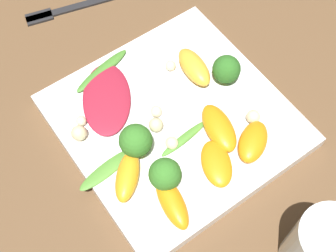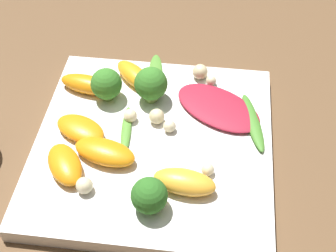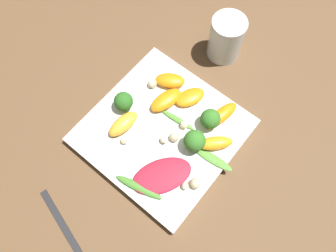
# 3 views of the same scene
# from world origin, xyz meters

# --- Properties ---
(ground_plane) EXTENTS (2.40, 2.40, 0.00)m
(ground_plane) POSITION_xyz_m (0.00, 0.00, 0.00)
(ground_plane) COLOR brown
(plate) EXTENTS (0.26, 0.26, 0.02)m
(plate) POSITION_xyz_m (0.00, 0.00, 0.01)
(plate) COLOR white
(plate) RESTS_ON ground_plane
(radicchio_leaf_0) EXTENTS (0.12, 0.11, 0.01)m
(radicchio_leaf_0) POSITION_xyz_m (0.07, 0.05, 0.02)
(radicchio_leaf_0) COLOR maroon
(radicchio_leaf_0) RESTS_ON plate
(orange_segment_0) EXTENTS (0.07, 0.05, 0.02)m
(orange_segment_0) POSITION_xyz_m (-0.08, -0.00, 0.03)
(orange_segment_0) COLOR orange
(orange_segment_0) RESTS_ON plate
(orange_segment_1) EXTENTS (0.07, 0.04, 0.02)m
(orange_segment_1) POSITION_xyz_m (0.04, -0.06, 0.03)
(orange_segment_1) COLOR #FCAD33
(orange_segment_1) RESTS_ON plate
(orange_segment_2) EXTENTS (0.07, 0.05, 0.02)m
(orange_segment_2) POSITION_xyz_m (-0.05, -0.03, 0.03)
(orange_segment_2) COLOR orange
(orange_segment_2) RESTS_ON plate
(orange_segment_3) EXTENTS (0.06, 0.06, 0.02)m
(orange_segment_3) POSITION_xyz_m (-0.04, 0.09, 0.03)
(orange_segment_3) COLOR orange
(orange_segment_3) RESTS_ON plate
(orange_segment_4) EXTENTS (0.06, 0.06, 0.02)m
(orange_segment_4) POSITION_xyz_m (-0.08, -0.05, 0.03)
(orange_segment_4) COLOR orange
(orange_segment_4) RESTS_ON plate
(orange_segment_5) EXTENTS (0.07, 0.04, 0.02)m
(orange_segment_5) POSITION_xyz_m (-0.09, 0.07, 0.03)
(orange_segment_5) COLOR orange
(orange_segment_5) RESTS_ON plate
(broccoli_floret_0) EXTENTS (0.04, 0.04, 0.04)m
(broccoli_floret_0) POSITION_xyz_m (0.01, -0.09, 0.04)
(broccoli_floret_0) COLOR #84AD5B
(broccoli_floret_0) RESTS_ON plate
(broccoli_floret_1) EXTENTS (0.04, 0.04, 0.04)m
(broccoli_floret_1) POSITION_xyz_m (-0.06, 0.06, 0.04)
(broccoli_floret_1) COLOR #84AD5B
(broccoli_floret_1) RESTS_ON plate
(broccoli_floret_2) EXTENTS (0.04, 0.04, 0.04)m
(broccoli_floret_2) POSITION_xyz_m (-0.01, 0.06, 0.04)
(broccoli_floret_2) COLOR #84AD5B
(broccoli_floret_2) RESTS_ON plate
(arugula_sprig_0) EXTENTS (0.03, 0.09, 0.01)m
(arugula_sprig_0) POSITION_xyz_m (0.11, 0.04, 0.02)
(arugula_sprig_0) COLOR #47842D
(arugula_sprig_0) RESTS_ON plate
(arugula_sprig_1) EXTENTS (0.02, 0.07, 0.01)m
(arugula_sprig_1) POSITION_xyz_m (-0.03, 0.01, 0.02)
(arugula_sprig_1) COLOR #518E33
(arugula_sprig_1) RESTS_ON plate
(arugula_sprig_2) EXTENTS (0.03, 0.08, 0.00)m
(arugula_sprig_2) POSITION_xyz_m (-0.01, 0.10, 0.02)
(arugula_sprig_2) COLOR #518E33
(arugula_sprig_2) RESTS_ON plate
(macadamia_nut_0) EXTENTS (0.02, 0.02, 0.02)m
(macadamia_nut_0) POSITION_xyz_m (0.04, 0.11, 0.03)
(macadamia_nut_0) COLOR beige
(macadamia_nut_0) RESTS_ON plate
(macadamia_nut_1) EXTENTS (0.02, 0.02, 0.02)m
(macadamia_nut_1) POSITION_xyz_m (-0.06, -0.07, 0.03)
(macadamia_nut_1) COLOR beige
(macadamia_nut_1) RESTS_ON plate
(macadamia_nut_2) EXTENTS (0.01, 0.01, 0.01)m
(macadamia_nut_2) POSITION_xyz_m (0.06, -0.04, 0.03)
(macadamia_nut_2) COLOR beige
(macadamia_nut_2) RESTS_ON plate
(macadamia_nut_3) EXTENTS (0.02, 0.02, 0.02)m
(macadamia_nut_3) POSITION_xyz_m (-0.03, 0.03, 0.03)
(macadamia_nut_3) COLOR beige
(macadamia_nut_3) RESTS_ON plate
(macadamia_nut_4) EXTENTS (0.01, 0.01, 0.01)m
(macadamia_nut_4) POSITION_xyz_m (0.02, 0.02, 0.03)
(macadamia_nut_4) COLOR beige
(macadamia_nut_4) RESTS_ON plate
(macadamia_nut_5) EXTENTS (0.01, 0.01, 0.01)m
(macadamia_nut_5) POSITION_xyz_m (0.06, 0.10, 0.03)
(macadamia_nut_5) COLOR beige
(macadamia_nut_5) RESTS_ON plate
(macadamia_nut_6) EXTENTS (0.02, 0.02, 0.02)m
(macadamia_nut_6) POSITION_xyz_m (-0.00, 0.03, 0.03)
(macadamia_nut_6) COLOR beige
(macadamia_nut_6) RESTS_ON plate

